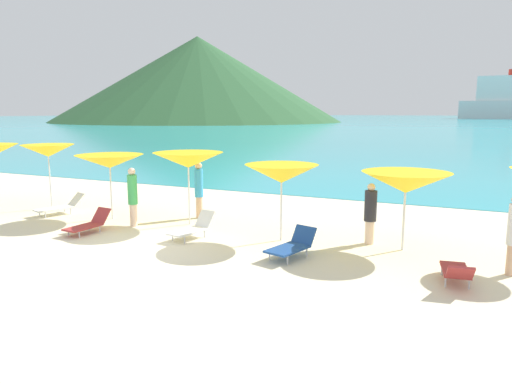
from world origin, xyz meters
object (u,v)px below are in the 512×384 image
object	(u,v)px
umbrella_2	(110,161)
umbrella_3	(188,160)
umbrella_4	(282,174)
umbrella_5	(406,183)
lounge_chair_1	(292,245)
beachgoer_3	(133,195)
lounge_chair_0	(193,228)
lounge_chair_4	(456,271)
beachgoer_0	(370,212)
lounge_chair_6	(61,206)
lounge_chair_3	(89,224)
beachgoer_1	(199,188)
umbrella_1	(48,151)

from	to	relation	value
umbrella_2	umbrella_3	distance (m)	2.85
umbrella_4	umbrella_5	bearing A→B (deg)	8.16
lounge_chair_1	beachgoer_3	bearing A→B (deg)	-173.58
umbrella_2	lounge_chair_0	bearing A→B (deg)	-14.05
umbrella_3	lounge_chair_4	xyz separation A→B (m)	(8.00, -2.20, -1.78)
umbrella_2	beachgoer_0	xyz separation A→B (m)	(8.53, 0.56, -1.06)
beachgoer_0	beachgoer_3	size ratio (longest dim) A/B	0.90
beachgoer_0	lounge_chair_4	bearing A→B (deg)	-93.57
umbrella_2	lounge_chair_1	bearing A→B (deg)	-11.81
lounge_chair_4	beachgoer_0	world-z (taller)	beachgoer_0
umbrella_5	lounge_chair_6	size ratio (longest dim) A/B	1.27
umbrella_4	lounge_chair_6	world-z (taller)	umbrella_4
lounge_chair_3	beachgoer_3	world-z (taller)	beachgoer_3
umbrella_4	beachgoer_1	bearing A→B (deg)	157.62
lounge_chair_1	umbrella_1	bearing A→B (deg)	-174.74
lounge_chair_1	umbrella_5	bearing A→B (deg)	52.29
lounge_chair_3	beachgoer_0	distance (m)	8.22
lounge_chair_6	beachgoer_0	distance (m)	10.71
lounge_chair_1	beachgoer_0	size ratio (longest dim) A/B	0.92
umbrella_1	lounge_chair_3	size ratio (longest dim) A/B	1.62
lounge_chair_3	beachgoer_3	bearing A→B (deg)	64.42
umbrella_2	beachgoer_0	bearing A→B (deg)	3.74
lounge_chair_1	umbrella_2	bearing A→B (deg)	-176.30
beachgoer_3	beachgoer_1	bearing A→B (deg)	158.98
lounge_chair_0	lounge_chair_1	distance (m)	3.26
umbrella_2	lounge_chair_1	world-z (taller)	umbrella_2
lounge_chair_3	beachgoer_0	bearing A→B (deg)	20.96
umbrella_2	lounge_chair_4	bearing A→B (deg)	-9.38
lounge_chair_0	lounge_chair_3	bearing A→B (deg)	-154.12
lounge_chair_4	lounge_chair_6	bearing A→B (deg)	-15.93
lounge_chair_4	umbrella_2	bearing A→B (deg)	-18.41
beachgoer_3	umbrella_3	bearing A→B (deg)	136.34
umbrella_5	umbrella_2	bearing A→B (deg)	-178.04
umbrella_4	lounge_chair_6	distance (m)	8.48
beachgoer_0	beachgoer_1	bearing A→B (deg)	124.67
umbrella_3	lounge_chair_6	world-z (taller)	umbrella_3
beachgoer_0	umbrella_5	bearing A→B (deg)	-62.25
lounge_chair_0	beachgoer_3	size ratio (longest dim) A/B	0.84
lounge_chair_0	lounge_chair_4	bearing A→B (deg)	4.68
umbrella_1	lounge_chair_1	xyz separation A→B (m)	(10.29, -1.86, -1.85)
umbrella_2	beachgoer_1	world-z (taller)	umbrella_2
umbrella_2	beachgoer_1	bearing A→B (deg)	27.07
umbrella_5	lounge_chair_6	distance (m)	11.68
lounge_chair_0	lounge_chair_6	distance (m)	6.00
lounge_chair_4	umbrella_1	bearing A→B (deg)	-17.82
lounge_chair_4	umbrella_4	bearing A→B (deg)	-28.68
beachgoer_3	lounge_chair_6	bearing A→B (deg)	-83.37
umbrella_4	beachgoer_0	distance (m)	2.63
umbrella_1	beachgoer_3	xyz separation A→B (m)	(4.62, -0.95, -1.15)
umbrella_4	beachgoer_1	world-z (taller)	umbrella_4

